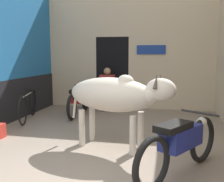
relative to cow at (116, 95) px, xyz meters
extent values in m
cube|color=black|center=(-2.83, 1.00, -0.42)|extent=(0.03, 5.10, 1.03)
cube|color=beige|center=(-0.31, 3.64, 2.00)|extent=(5.06, 0.18, 1.52)
cube|color=beige|center=(-2.08, 3.64, 0.15)|extent=(1.52, 0.18, 2.17)
cube|color=beige|center=(0.96, 3.64, 0.15)|extent=(2.53, 0.18, 2.17)
cube|color=black|center=(-0.82, 4.00, 0.15)|extent=(1.02, 0.90, 2.17)
cube|color=navy|center=(0.36, 3.53, 0.85)|extent=(0.85, 0.03, 0.27)
ellipsoid|color=beige|center=(-0.09, 0.03, 0.01)|extent=(1.71, 1.03, 0.59)
ellipsoid|color=beige|center=(0.18, -0.05, 0.25)|extent=(0.34, 0.32, 0.22)
cylinder|color=beige|center=(0.62, -0.17, 0.06)|extent=(0.45, 0.38, 0.39)
ellipsoid|color=beige|center=(0.76, -0.21, 0.15)|extent=(0.55, 0.43, 0.36)
cylinder|color=beige|center=(-0.83, 0.23, -0.20)|extent=(0.13, 0.08, 0.59)
cylinder|color=beige|center=(0.43, 0.06, -0.61)|extent=(0.11, 0.11, 0.66)
cylinder|color=beige|center=(0.34, -0.27, -0.61)|extent=(0.11, 0.11, 0.66)
cylinder|color=beige|center=(-0.52, 0.33, -0.61)|extent=(0.11, 0.11, 0.66)
cylinder|color=beige|center=(-0.62, -0.01, -0.61)|extent=(0.11, 0.11, 0.66)
cone|color=#473D33|center=(0.76, -0.08, 0.29)|extent=(0.11, 0.18, 0.24)
cone|color=#473D33|center=(0.69, -0.32, 0.29)|extent=(0.11, 0.18, 0.24)
torus|color=black|center=(0.71, -1.39, -0.59)|extent=(0.45, 0.63, 0.70)
torus|color=black|center=(1.41, -0.32, -0.59)|extent=(0.45, 0.63, 0.70)
cube|color=navy|center=(1.06, -0.86, -0.40)|extent=(0.62, 0.74, 0.28)
cube|color=black|center=(0.96, -1.02, -0.22)|extent=(0.52, 0.61, 0.09)
cylinder|color=black|center=(1.33, -0.44, -0.15)|extent=(0.50, 0.34, 0.03)
sphere|color=silver|center=(1.38, -0.37, -0.30)|extent=(0.15, 0.15, 0.15)
torus|color=black|center=(-1.46, 1.73, -0.60)|extent=(0.10, 0.67, 0.66)
torus|color=black|center=(-1.51, 3.01, -0.60)|extent=(0.10, 0.67, 0.66)
cube|color=maroon|center=(-1.49, 2.37, -0.43)|extent=(0.31, 0.71, 0.28)
cube|color=black|center=(-1.48, 2.18, -0.25)|extent=(0.28, 0.57, 0.09)
cylinder|color=black|center=(-1.51, 2.87, -0.18)|extent=(0.58, 0.05, 0.03)
sphere|color=silver|center=(-1.51, 2.96, -0.33)|extent=(0.15, 0.15, 0.15)
torus|color=black|center=(-2.40, 1.02, -0.57)|extent=(0.23, 0.70, 0.72)
torus|color=black|center=(-2.69, 2.03, -0.57)|extent=(0.23, 0.70, 0.72)
cylinder|color=#B7B2A8|center=(-2.54, 1.52, -0.28)|extent=(0.27, 0.83, 0.03)
cylinder|color=black|center=(-2.66, 1.94, -0.22)|extent=(0.43, 0.15, 0.03)
cube|color=#3D3842|center=(-0.87, 2.94, -0.70)|extent=(0.31, 0.14, 0.47)
cube|color=#3D3842|center=(-0.87, 3.03, -0.41)|extent=(0.31, 0.32, 0.11)
cube|color=maroon|center=(-0.87, 3.10, -0.15)|extent=(0.44, 0.20, 0.53)
sphere|color=tan|center=(-0.87, 3.10, 0.22)|extent=(0.20, 0.20, 0.20)
cylinder|color=#DB6093|center=(-0.50, 3.26, -0.72)|extent=(0.20, 0.20, 0.44)
cylinder|color=#DB6093|center=(-0.50, 3.26, -0.48)|extent=(0.28, 0.28, 0.04)
camera|label=1|loc=(0.86, -4.36, 0.68)|focal=42.00mm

